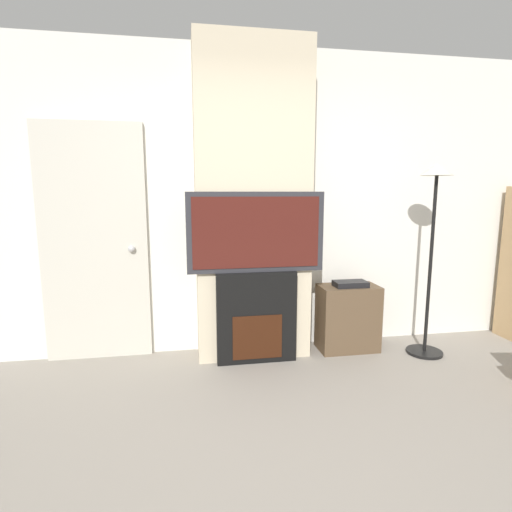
# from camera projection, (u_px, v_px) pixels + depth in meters

# --- Properties ---
(ground_plane) EXTENTS (14.00, 14.00, 0.00)m
(ground_plane) POSITION_uv_depth(u_px,v_px,m) (316.00, 506.00, 1.87)
(ground_plane) COLOR gray
(wall_back) EXTENTS (6.00, 0.06, 2.70)m
(wall_back) POSITION_uv_depth(u_px,v_px,m) (249.00, 203.00, 3.63)
(wall_back) COLOR silver
(wall_back) RESTS_ON ground_plane
(chimney_breast) EXTENTS (0.98, 0.34, 2.70)m
(chimney_breast) POSITION_uv_depth(u_px,v_px,m) (253.00, 204.00, 3.43)
(chimney_breast) COLOR beige
(chimney_breast) RESTS_ON ground_plane
(fireplace) EXTENTS (0.68, 0.15, 0.79)m
(fireplace) POSITION_uv_depth(u_px,v_px,m) (256.00, 317.00, 3.42)
(fireplace) COLOR black
(fireplace) RESTS_ON ground_plane
(television) EXTENTS (1.15, 0.07, 0.67)m
(television) POSITION_uv_depth(u_px,v_px,m) (256.00, 232.00, 3.30)
(television) COLOR #2D2D33
(television) RESTS_ON fireplace
(floor_lamp) EXTENTS (0.32, 0.32, 1.69)m
(floor_lamp) POSITION_uv_depth(u_px,v_px,m) (433.00, 225.00, 3.45)
(floor_lamp) COLOR black
(floor_lamp) RESTS_ON ground_plane
(media_stand) EXTENTS (0.54, 0.31, 0.66)m
(media_stand) POSITION_uv_depth(u_px,v_px,m) (348.00, 317.00, 3.69)
(media_stand) COLOR brown
(media_stand) RESTS_ON ground_plane
(entry_door) EXTENTS (0.88, 0.09, 2.03)m
(entry_door) POSITION_uv_depth(u_px,v_px,m) (94.00, 244.00, 3.40)
(entry_door) COLOR beige
(entry_door) RESTS_ON ground_plane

